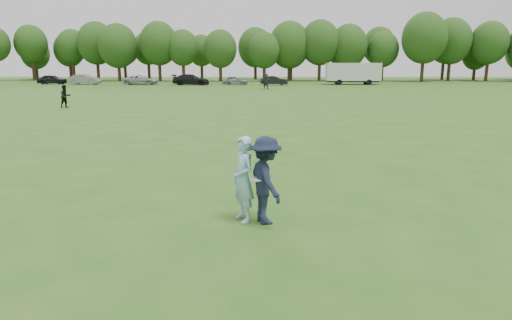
{
  "coord_description": "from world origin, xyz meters",
  "views": [
    {
      "loc": [
        -0.55,
        -8.6,
        3.25
      ],
      "look_at": [
        -0.86,
        1.45,
        1.1
      ],
      "focal_mm": 32.0,
      "sensor_mm": 36.0,
      "label": 1
    }
  ],
  "objects_px": {
    "cargo_trailer": "(353,73)",
    "field_cone": "(421,90)",
    "player_far_a": "(65,96)",
    "player_far_d": "(266,81)",
    "defender": "(266,180)",
    "thrower": "(243,179)",
    "car_e": "(235,80)",
    "car_c": "(141,80)",
    "car_d": "(191,80)",
    "car_a": "(52,79)",
    "car_f": "(274,81)",
    "car_b": "(85,79)"
  },
  "relations": [
    {
      "from": "car_e",
      "to": "car_f",
      "type": "xyz_separation_m",
      "value": [
        5.79,
        -0.64,
        0.01
      ]
    },
    {
      "from": "player_far_a",
      "to": "cargo_trailer",
      "type": "bearing_deg",
      "value": -0.78
    },
    {
      "from": "car_d",
      "to": "field_cone",
      "type": "bearing_deg",
      "value": -111.74
    },
    {
      "from": "defender",
      "to": "car_d",
      "type": "bearing_deg",
      "value": -10.14
    },
    {
      "from": "car_e",
      "to": "car_a",
      "type": "bearing_deg",
      "value": 88.76
    },
    {
      "from": "player_far_a",
      "to": "player_far_d",
      "type": "xyz_separation_m",
      "value": [
        14.5,
        24.0,
        0.14
      ]
    },
    {
      "from": "player_far_d",
      "to": "cargo_trailer",
      "type": "relative_size",
      "value": 0.22
    },
    {
      "from": "cargo_trailer",
      "to": "car_f",
      "type": "bearing_deg",
      "value": -169.72
    },
    {
      "from": "player_far_d",
      "to": "car_b",
      "type": "bearing_deg",
      "value": 134.32
    },
    {
      "from": "player_far_a",
      "to": "car_e",
      "type": "xyz_separation_m",
      "value": [
        9.8,
        35.3,
        -0.18
      ]
    },
    {
      "from": "car_c",
      "to": "car_e",
      "type": "relative_size",
      "value": 1.32
    },
    {
      "from": "car_a",
      "to": "thrower",
      "type": "bearing_deg",
      "value": -154.33
    },
    {
      "from": "car_c",
      "to": "car_d",
      "type": "relative_size",
      "value": 0.94
    },
    {
      "from": "defender",
      "to": "field_cone",
      "type": "distance_m",
      "value": 48.25
    },
    {
      "from": "car_c",
      "to": "player_far_d",
      "type": "bearing_deg",
      "value": -123.09
    },
    {
      "from": "thrower",
      "to": "car_c",
      "type": "height_order",
      "value": "thrower"
    },
    {
      "from": "field_cone",
      "to": "player_far_d",
      "type": "bearing_deg",
      "value": 169.75
    },
    {
      "from": "car_b",
      "to": "car_f",
      "type": "height_order",
      "value": "car_b"
    },
    {
      "from": "car_f",
      "to": "car_b",
      "type": "bearing_deg",
      "value": 91.24
    },
    {
      "from": "car_d",
      "to": "cargo_trailer",
      "type": "xyz_separation_m",
      "value": [
        24.13,
        2.07,
        0.99
      ]
    },
    {
      "from": "car_f",
      "to": "field_cone",
      "type": "bearing_deg",
      "value": -126.33
    },
    {
      "from": "defender",
      "to": "player_far_a",
      "type": "height_order",
      "value": "defender"
    },
    {
      "from": "thrower",
      "to": "player_far_a",
      "type": "distance_m",
      "value": 28.09
    },
    {
      "from": "cargo_trailer",
      "to": "field_cone",
      "type": "bearing_deg",
      "value": -72.37
    },
    {
      "from": "car_f",
      "to": "field_cone",
      "type": "xyz_separation_m",
      "value": [
        16.95,
        -13.93,
        -0.51
      ]
    },
    {
      "from": "player_far_a",
      "to": "field_cone",
      "type": "distance_m",
      "value": 38.6
    },
    {
      "from": "car_c",
      "to": "car_e",
      "type": "height_order",
      "value": "car_c"
    },
    {
      "from": "car_a",
      "to": "car_f",
      "type": "distance_m",
      "value": 34.09
    },
    {
      "from": "thrower",
      "to": "defender",
      "type": "height_order",
      "value": "defender"
    },
    {
      "from": "field_cone",
      "to": "car_c",
      "type": "bearing_deg",
      "value": 158.68
    },
    {
      "from": "player_far_a",
      "to": "cargo_trailer",
      "type": "relative_size",
      "value": 0.18
    },
    {
      "from": "player_far_a",
      "to": "car_d",
      "type": "relative_size",
      "value": 0.31
    },
    {
      "from": "defender",
      "to": "player_far_d",
      "type": "xyz_separation_m",
      "value": [
        -0.44,
        48.18,
        0.06
      ]
    },
    {
      "from": "car_c",
      "to": "car_e",
      "type": "xyz_separation_m",
      "value": [
        14.05,
        0.2,
        -0.05
      ]
    },
    {
      "from": "thrower",
      "to": "car_d",
      "type": "distance_m",
      "value": 59.86
    },
    {
      "from": "car_d",
      "to": "player_far_d",
      "type": "bearing_deg",
      "value": -129.96
    },
    {
      "from": "player_far_a",
      "to": "car_e",
      "type": "height_order",
      "value": "player_far_a"
    },
    {
      "from": "defender",
      "to": "player_far_a",
      "type": "distance_m",
      "value": 28.42
    },
    {
      "from": "player_far_d",
      "to": "field_cone",
      "type": "bearing_deg",
      "value": -33.04
    },
    {
      "from": "player_far_d",
      "to": "car_f",
      "type": "bearing_deg",
      "value": 61.33
    },
    {
      "from": "defender",
      "to": "player_far_d",
      "type": "relative_size",
      "value": 0.94
    },
    {
      "from": "car_c",
      "to": "car_e",
      "type": "bearing_deg",
      "value": -91.64
    },
    {
      "from": "player_far_a",
      "to": "car_a",
      "type": "distance_m",
      "value": 41.03
    },
    {
      "from": "car_f",
      "to": "defender",
      "type": "bearing_deg",
      "value": -177.56
    },
    {
      "from": "player_far_a",
      "to": "player_far_d",
      "type": "distance_m",
      "value": 28.04
    },
    {
      "from": "car_c",
      "to": "car_f",
      "type": "xyz_separation_m",
      "value": [
        19.85,
        -0.43,
        -0.04
      ]
    },
    {
      "from": "thrower",
      "to": "field_cone",
      "type": "bearing_deg",
      "value": 129.34
    },
    {
      "from": "defender",
      "to": "cargo_trailer",
      "type": "bearing_deg",
      "value": -32.89
    },
    {
      "from": "thrower",
      "to": "cargo_trailer",
      "type": "distance_m",
      "value": 62.25
    },
    {
      "from": "player_far_d",
      "to": "car_d",
      "type": "distance_m",
      "value": 15.51
    }
  ]
}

